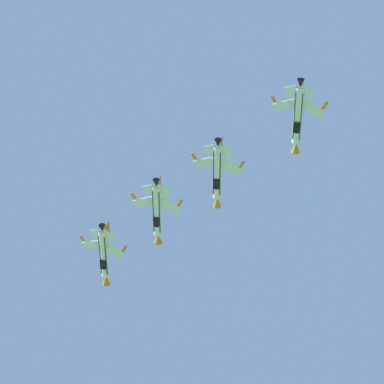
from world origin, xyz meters
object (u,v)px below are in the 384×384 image
fighter_jet_left_wing (157,212)px  fighter_jet_right_wing (218,173)px  fighter_jet_lead (104,255)px  fighter_jet_left_outer (298,116)px

fighter_jet_left_wing → fighter_jet_right_wing: 14.93m
fighter_jet_lead → fighter_jet_left_outer: (44.09, -23.51, 0.89)m
fighter_jet_right_wing → fighter_jet_lead: bearing=138.3°
fighter_jet_lead → fighter_jet_left_wing: size_ratio=1.00×
fighter_jet_left_wing → fighter_jet_left_outer: 34.20m
fighter_jet_lead → fighter_jet_left_wing: fighter_jet_left_wing is taller
fighter_jet_left_wing → fighter_jet_lead: bearing=134.6°
fighter_jet_lead → fighter_jet_right_wing: 30.71m
fighter_jet_left_wing → fighter_jet_right_wing: fighter_jet_right_wing is taller
fighter_jet_lead → fighter_jet_left_outer: size_ratio=1.00×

